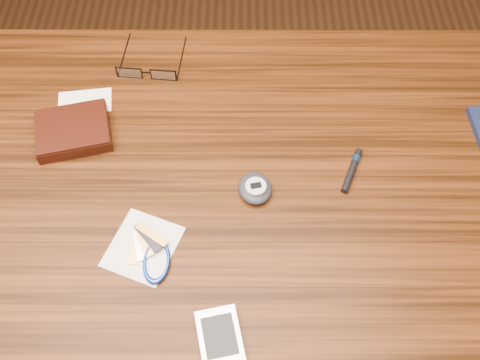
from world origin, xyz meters
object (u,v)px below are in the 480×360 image
at_px(eyeglasses, 147,72).
at_px(notepad_keys, 150,253).
at_px(desk, 210,223).
at_px(pedometer, 255,188).
at_px(pda_phone, 222,347).
at_px(wallet_and_card, 73,130).

distance_m(eyeglasses, notepad_keys, 0.34).
bearing_deg(desk, notepad_keys, -125.97).
height_order(eyeglasses, pedometer, same).
relative_size(desk, pedometer, 15.31).
height_order(desk, pda_phone, pda_phone).
bearing_deg(desk, wallet_and_card, 153.77).
bearing_deg(wallet_and_card, pedometer, -20.37).
height_order(desk, eyeglasses, eyeglasses).
height_order(wallet_and_card, pda_phone, wallet_and_card).
distance_m(desk, eyeglasses, 0.28).
relative_size(desk, pda_phone, 9.28).
distance_m(pda_phone, pedometer, 0.24).
relative_size(eyeglasses, pedometer, 1.79).
distance_m(eyeglasses, pedometer, 0.30).
bearing_deg(eyeglasses, pda_phone, -73.57).
xyz_separation_m(eyeglasses, notepad_keys, (0.04, -0.34, -0.01)).
bearing_deg(eyeglasses, desk, -64.81).
relative_size(pda_phone, pedometer, 1.65).
bearing_deg(pda_phone, desk, 96.76).
relative_size(desk, wallet_and_card, 6.25).
xyz_separation_m(wallet_and_card, pda_phone, (0.24, -0.34, -0.00)).
bearing_deg(notepad_keys, desk, 54.03).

